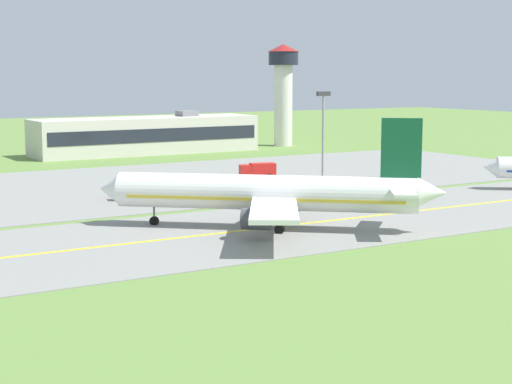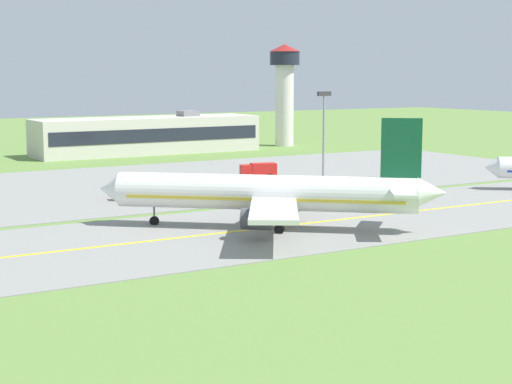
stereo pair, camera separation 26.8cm
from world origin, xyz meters
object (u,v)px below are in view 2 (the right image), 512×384
object	(u,v)px
airplane_lead	(269,193)
service_truck_baggage	(125,191)
control_tower	(285,84)
apron_light_mast	(324,126)
service_truck_fuel	(259,170)

from	to	relation	value
airplane_lead	service_truck_baggage	distance (m)	29.72
control_tower	service_truck_baggage	bearing A→B (deg)	-137.20
apron_light_mast	service_truck_fuel	bearing A→B (deg)	115.64
service_truck_fuel	control_tower	distance (m)	64.97
airplane_lead	apron_light_mast	distance (m)	39.63
airplane_lead	apron_light_mast	world-z (taller)	apron_light_mast
service_truck_baggage	airplane_lead	bearing A→B (deg)	-78.70
control_tower	apron_light_mast	xyz separation A→B (m)	(-32.69, -62.07, -5.57)
airplane_lead	control_tower	bearing A→B (deg)	56.25
control_tower	apron_light_mast	bearing A→B (deg)	-117.78
service_truck_baggage	apron_light_mast	xyz separation A→B (m)	(33.31, -0.96, 8.14)
apron_light_mast	service_truck_baggage	bearing A→B (deg)	178.35
control_tower	apron_light_mast	distance (m)	70.38
service_truck_fuel	apron_light_mast	distance (m)	14.59
apron_light_mast	control_tower	bearing A→B (deg)	62.22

